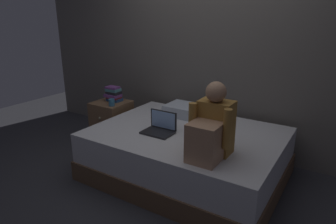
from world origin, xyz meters
The scene contains 9 objects.
ground_plane centered at (0.00, 0.00, 0.00)m, with size 8.00×8.00×0.00m, color #2D2D33.
wall_back centered at (0.00, 1.20, 1.35)m, with size 5.60×0.10×2.70m, color #605B56.
bed centered at (0.20, 0.30, 0.26)m, with size 2.00×1.50×0.53m.
nightstand centered at (-1.10, 0.53, 0.30)m, with size 0.44×0.46×0.59m.
person_sitting centered at (0.65, -0.10, 0.78)m, with size 0.39×0.44×0.66m.
laptop centered at (-0.02, 0.12, 0.58)m, with size 0.32×0.23×0.22m.
pillow centered at (-0.02, 0.75, 0.59)m, with size 0.56×0.36×0.13m, color silver.
book_stack centered at (-1.10, 0.59, 0.69)m, with size 0.20×0.17×0.20m.
mug centered at (-0.97, 0.41, 0.64)m, with size 0.08×0.08×0.09m, color teal.
Camera 1 is at (1.63, -2.33, 1.72)m, focal length 32.08 mm.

